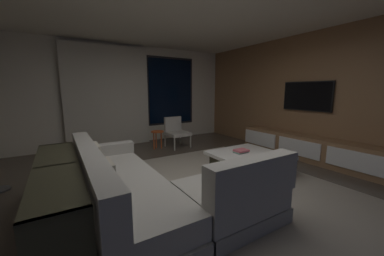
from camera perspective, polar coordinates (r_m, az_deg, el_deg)
floor at (r=3.40m, az=2.01°, el=-15.90°), size 9.20×9.20×0.00m
back_wall_with_window at (r=6.39m, az=-16.78°, el=8.14°), size 6.60×0.30×2.70m
media_wall at (r=5.40m, az=30.54°, el=7.10°), size 0.12×7.80×2.70m
area_rug at (r=3.51m, az=7.88°, el=-14.99°), size 3.20×3.80×0.01m
sectional_couch at (r=2.76m, az=-10.90°, el=-15.73°), size 1.98×2.50×0.82m
coffee_table at (r=4.10m, az=14.47°, el=-8.81°), size 1.16×1.16×0.36m
book_stack_on_coffee_table at (r=4.09m, az=12.63°, el=-5.85°), size 0.25×0.19×0.06m
accent_chair_near_window at (r=5.81m, az=-4.23°, el=-0.61°), size 0.57×0.59×0.78m
side_stool at (r=5.64m, az=-9.01°, el=-1.64°), size 0.32×0.32×0.46m
media_console at (r=5.31m, az=27.55°, el=-4.66°), size 0.46×3.10×0.52m
mounted_tv at (r=5.43m, az=27.66°, el=7.33°), size 0.05×1.09×0.63m
console_table_behind_couch at (r=2.70m, az=-31.19°, el=-14.87°), size 0.40×2.10×0.74m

